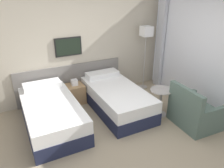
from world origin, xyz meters
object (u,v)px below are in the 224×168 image
at_px(bed_near_door, 51,113).
at_px(nightstand, 75,93).
at_px(floor_lamp, 146,36).
at_px(side_table, 161,97).
at_px(bed_near_window, 116,98).
at_px(armchair, 194,113).

height_order(bed_near_door, nightstand, bed_near_door).
relative_size(bed_near_door, nightstand, 3.34).
bearing_deg(floor_lamp, side_table, -109.96).
distance_m(bed_near_window, floor_lamp, 1.87).
xyz_separation_m(bed_near_window, floor_lamp, (1.25, 0.71, 1.19)).
distance_m(bed_near_door, armchair, 2.90).
relative_size(bed_near_window, armchair, 2.18).
bearing_deg(bed_near_window, side_table, -41.34).
bearing_deg(nightstand, side_table, -43.07).
distance_m(nightstand, armchair, 2.75).
relative_size(bed_near_window, side_table, 3.27).
bearing_deg(bed_near_window, bed_near_door, 180.00).
height_order(bed_near_window, armchair, armchair).
bearing_deg(nightstand, bed_near_door, -135.26).
relative_size(bed_near_window, nightstand, 3.34).
bearing_deg(bed_near_door, nightstand, 44.74).
distance_m(nightstand, floor_lamp, 2.34).
distance_m(bed_near_window, nightstand, 1.05).
distance_m(bed_near_door, side_table, 2.34).
relative_size(bed_near_window, floor_lamp, 1.17).
height_order(nightstand, floor_lamp, floor_lamp).
xyz_separation_m(bed_near_door, side_table, (2.24, -0.66, 0.15)).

